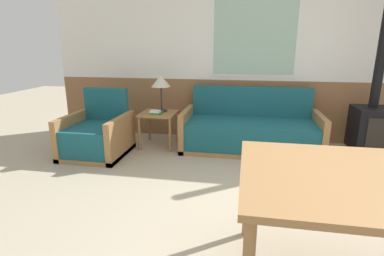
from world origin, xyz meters
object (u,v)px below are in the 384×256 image
armchair (97,136)px  wood_stove (373,115)px  couch (250,132)px  side_table (159,118)px  table_lamp (161,82)px

armchair → wood_stove: size_ratio=0.35×
couch → wood_stove: wood_stove is taller
side_table → wood_stove: (2.97, 0.07, 0.15)m
armchair → couch: bearing=8.4°
armchair → side_table: (0.75, 0.51, 0.17)m
armchair → wood_stove: (3.71, 0.58, 0.32)m
couch → table_lamp: 1.50m
side_table → table_lamp: (0.02, 0.09, 0.53)m
wood_stove → side_table: bearing=-178.6°
armchair → table_lamp: 1.20m
armchair → wood_stove: bearing=1.8°
couch → table_lamp: bearing=179.3°
couch → armchair: bearing=-164.5°
table_lamp → wood_stove: 2.97m
side_table → table_lamp: table_lamp is taller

